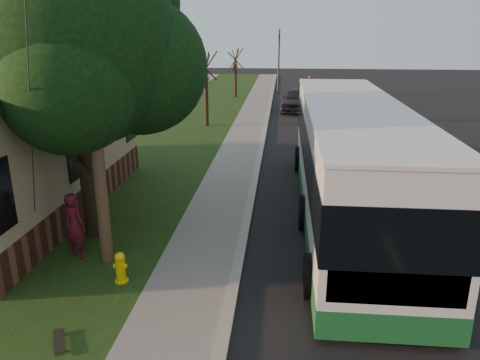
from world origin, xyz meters
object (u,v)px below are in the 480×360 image
Objects in this scene: fire_hydrant at (120,267)px; skateboard_main at (59,341)px; traffic_signal at (279,56)px; bare_tree_far at (235,74)px; skateboarder at (74,225)px; leafy_tree at (80,48)px; bare_tree_near at (206,90)px; distant_car at (297,99)px; utility_pole at (89,76)px; transit_bus at (350,158)px.

fire_hydrant reaches higher than skateboard_main.
fire_hydrant is 34.25m from traffic_signal.
bare_tree_far is 28.94m from skateboarder.
leafy_tree is 1.42× the size of traffic_signal.
bare_tree_near reaches higher than bare_tree_far.
bare_tree_far is 5.44m from traffic_signal.
bare_tree_far is 0.85× the size of distant_car.
distant_car is at bearing 47.92° from bare_tree_near.
distant_car is at bearing -50.22° from bare_tree_far.
utility_pole reaches higher than leafy_tree.
skateboard_main is (-0.01, -32.27, -1.88)m from bare_tree_far.
bare_tree_far is at bearing 90.76° from fire_hydrant.
bare_tree_far is at bearing 89.40° from utility_pole.
leafy_tree reaches higher than bare_tree_far.
distant_car is (4.56, 24.04, 0.37)m from fire_hydrant.
transit_bus is at bearing -84.99° from traffic_signal.
traffic_signal is at bearing 83.42° from utility_pole.
skateboarder is (0.05, -1.55, -4.23)m from leafy_tree.
bare_tree_near reaches higher than distant_car.
distant_car is at bearing -85.90° from skateboarder.
fire_hydrant is 7.48m from transit_bus.
fire_hydrant is 1.94m from skateboarder.
utility_pole is 2.11× the size of bare_tree_near.
traffic_signal is 3.19× the size of skateboarder.
bare_tree_near is at bearing -73.17° from skateboarder.
skateboarder is (-0.82, 0.10, -3.70)m from utility_pole.
bare_tree_near is 1.07× the size of bare_tree_far.
bare_tree_near is (0.67, 15.35, -3.02)m from leafy_tree.
traffic_signal is at bearing 84.47° from skateboard_main.
fire_hydrant is 24.48m from distant_car.
distant_car is at bearing 79.26° from fire_hydrant.
utility_pole is 5.58m from skateboard_main.
bare_tree_near is 16.52m from traffic_signal.
fire_hydrant is at bearing 163.17° from skateboarder.
utility_pole is 1.16× the size of leafy_tree.
fire_hydrant is at bearing -59.33° from leafy_tree.
traffic_signal is 29.48m from transit_bus.
transit_bus is at bearing 29.88° from utility_pole.
utility_pole is 29.13m from bare_tree_far.
transit_bus is at bearing 48.72° from skateboard_main.
distant_car is at bearing 74.01° from leafy_tree.
leafy_tree is 0.59× the size of transit_bus.
fire_hydrant is 0.98× the size of skateboard_main.
bare_tree_near is at bearing 91.38° from skateboard_main.
bare_tree_near is 0.91× the size of distant_car.
traffic_signal is 1.16× the size of distant_car.
utility_pole is at bearing -96.01° from distant_car.
transit_bus is 2.78× the size of distant_car.
skateboard_main is (1.16, -4.92, -5.04)m from leafy_tree.
fire_hydrant is 2.33m from skateboard_main.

